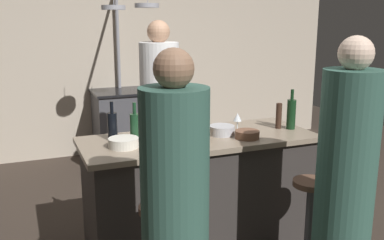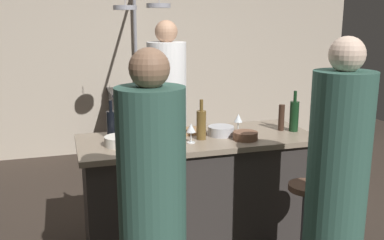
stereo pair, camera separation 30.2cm
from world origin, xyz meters
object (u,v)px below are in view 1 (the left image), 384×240
Objects in this scene: stove_range at (125,124)px; wine_bottle_amber at (204,124)px; guest_left at (175,222)px; wine_glass_near_left_guest at (195,129)px; chef at (160,120)px; wine_bottle_rose at (179,127)px; wine_bottle_green at (135,127)px; cutting_board at (183,132)px; wine_bottle_dark at (112,125)px; wine_bottle_red at (291,114)px; guest_right at (345,185)px; mixing_bowl_wooden at (247,134)px; bar_stool_right at (309,221)px; mixing_bowl_ceramic at (123,143)px; mixing_bowl_steel at (222,130)px; wine_glass_by_chef at (237,118)px; pepper_mill at (279,116)px.

wine_bottle_amber is (0.01, -2.51, 0.57)m from stove_range.
wine_glass_near_left_guest is (0.47, 0.87, 0.24)m from guest_left.
wine_bottle_rose is at bearing -100.84° from chef.
wine_bottle_green is at bearing 146.79° from wine_bottle_rose.
stove_range is 3.52m from guest_left.
wine_bottle_rose is (-0.13, -0.27, 0.11)m from cutting_board.
wine_glass_near_left_guest is at bearing -30.04° from wine_bottle_dark.
wine_bottle_red is (1.28, -0.12, 0.02)m from wine_bottle_green.
guest_right reaches higher than stove_range.
wine_bottle_dark is 0.18m from wine_bottle_green.
wine_bottle_red is at bearing -52.47° from chef.
guest_right is 1.49m from wine_bottle_green.
cutting_board is 0.51m from mixing_bowl_wooden.
bar_stool_right is at bearing 18.78° from guest_left.
wine_bottle_rose is (-0.21, -2.57, 0.58)m from stove_range.
guest_right reaches higher than mixing_bowl_ceramic.
mixing_bowl_steel is at bearing 15.75° from wine_bottle_rose.
chef is 12.13× the size of wine_glass_by_chef.
wine_glass_near_left_guest is 0.52m from mixing_bowl_ceramic.
guest_right is 1.30m from cutting_board.
wine_bottle_dark reaches higher than mixing_bowl_wooden.
wine_bottle_amber is 0.13m from wine_glass_near_left_guest.
mixing_bowl_steel is (-0.13, 0.17, 0.01)m from mixing_bowl_wooden.
wine_bottle_dark is at bearing 173.41° from wine_glass_by_chef.
chef is 12.13× the size of wine_glass_near_left_guest.
wine_bottle_red is (1.00, 0.07, 0.01)m from wine_bottle_rose.
wine_bottle_rose is at bearing 147.72° from bar_stool_right.
pepper_mill is at bearing -7.43° from wine_bottle_dark.
pepper_mill is 0.64× the size of wine_bottle_red.
chef is 1.76m from bar_stool_right.
wine_glass_by_chef is at bearing 20.17° from mixing_bowl_steel.
wine_glass_by_chef is (0.35, 0.12, -0.01)m from wine_bottle_amber.
bar_stool_right is 0.76m from mixing_bowl_wooden.
wine_glass_by_chef is at bearing -12.96° from cutting_board.
chef reaches higher than wine_bottle_dark.
wine_bottle_green is at bearing -101.52° from stove_range.
wine_bottle_red is (1.42, -0.22, 0.02)m from wine_bottle_dark.
guest_right is at bearing -44.19° from wine_bottle_dark.
stove_range is 4.83× the size of mixing_bowl_wooden.
wine_glass_near_left_guest reaches higher than mixing_bowl_wooden.
wine_bottle_red is 1.40m from mixing_bowl_ceramic.
mixing_bowl_ceramic is at bearing -120.39° from chef.
wine_bottle_red is 0.50m from mixing_bowl_wooden.
stove_range is 3.06× the size of wine_bottle_dark.
wine_bottle_amber is at bearing -161.89° from mixing_bowl_steel.
guest_left reaches higher than mixing_bowl_steel.
wine_bottle_rose is at bearing 68.11° from guest_left.
guest_left reaches higher than wine_bottle_amber.
chef is 6.09× the size of wine_bottle_green.
wine_bottle_dark reaches higher than mixing_bowl_steel.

